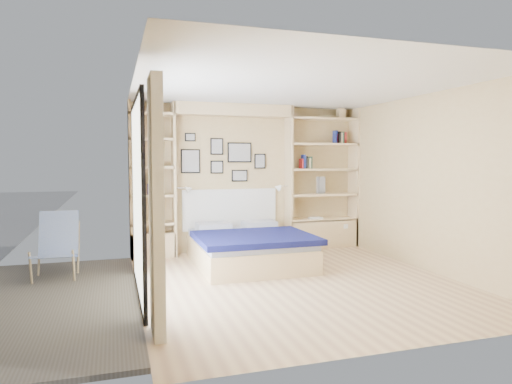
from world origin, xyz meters
name	(u,v)px	position (x,y,z in m)	size (l,w,h in m)	color
ground	(297,281)	(0.00, 0.00, 0.00)	(4.50, 4.50, 0.00)	#DAB886
room_shell	(237,191)	(-0.39, 1.52, 1.08)	(4.50, 4.50, 4.50)	tan
bed	(248,246)	(-0.32, 1.14, 0.27)	(1.65, 2.12, 1.07)	#E3BF87
photo_gallery	(223,158)	(-0.45, 2.22, 1.60)	(1.48, 0.02, 0.82)	black
reading_lamps	(235,188)	(-0.30, 2.00, 1.10)	(1.92, 0.12, 0.15)	silver
shelf_decor	(309,153)	(1.09, 2.07, 1.69)	(3.52, 0.23, 2.03)	#A51E1E
deck_chair	(57,245)	(-2.98, 1.19, 0.43)	(0.55, 0.90, 0.89)	tan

